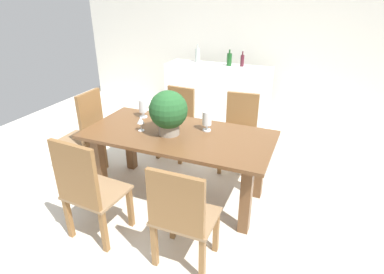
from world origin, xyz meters
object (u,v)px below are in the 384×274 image
(chair_near_right, at_px, (181,215))
(kitchen_counter, at_px, (217,93))
(crystal_vase_center_near, at_px, (143,107))
(dining_table, at_px, (179,145))
(crystal_vase_left, at_px, (207,119))
(chair_head_end, at_px, (86,132))
(wine_bottle_tall, at_px, (229,59))
(chair_near_left, at_px, (87,188))
(chair_far_right, at_px, (240,128))
(wine_bottle_dark, at_px, (198,55))
(flower_centerpiece, at_px, (168,111))
(chair_far_left, at_px, (178,119))
(wine_glass, at_px, (141,121))
(wine_bottle_clear, at_px, (242,60))

(chair_near_right, height_order, kitchen_counter, kitchen_counter)
(crystal_vase_center_near, bearing_deg, dining_table, -24.45)
(crystal_vase_left, bearing_deg, chair_head_end, -173.16)
(crystal_vase_left, distance_m, kitchen_counter, 2.23)
(chair_near_right, height_order, wine_bottle_tall, wine_bottle_tall)
(chair_near_left, distance_m, crystal_vase_left, 1.31)
(wine_bottle_tall, bearing_deg, chair_far_right, -68.06)
(chair_near_right, relative_size, wine_bottle_dark, 3.16)
(chair_head_end, bearing_deg, chair_near_right, 61.05)
(flower_centerpiece, xyz_separation_m, crystal_vase_center_near, (-0.47, 0.30, -0.12))
(flower_centerpiece, distance_m, wine_bottle_dark, 2.56)
(chair_far_left, bearing_deg, crystal_vase_left, -43.29)
(wine_glass, distance_m, kitchen_counter, 2.40)
(chair_near_right, height_order, wine_glass, chair_near_right)
(wine_bottle_tall, bearing_deg, chair_far_left, -99.93)
(chair_near_left, xyz_separation_m, kitchen_counter, (0.10, 3.19, -0.08))
(chair_head_end, bearing_deg, crystal_vase_left, 96.96)
(chair_far_left, xyz_separation_m, wine_bottle_clear, (0.46, 1.49, 0.53))
(chair_far_right, height_order, chair_far_left, chair_far_right)
(wine_bottle_dark, bearing_deg, chair_far_right, -52.59)
(wine_glass, height_order, wine_bottle_clear, wine_bottle_clear)
(wine_bottle_tall, bearing_deg, wine_glass, -94.98)
(wine_glass, relative_size, kitchen_counter, 0.09)
(wine_bottle_tall, bearing_deg, crystal_vase_left, -79.37)
(flower_centerpiece, relative_size, crystal_vase_center_near, 2.15)
(crystal_vase_center_near, xyz_separation_m, wine_bottle_tall, (0.38, 2.10, 0.17))
(chair_near_right, bearing_deg, wine_bottle_clear, -83.43)
(chair_far_right, distance_m, wine_bottle_tall, 1.64)
(chair_far_right, xyz_separation_m, crystal_vase_center_near, (-0.96, -0.65, 0.36))
(chair_head_end, relative_size, crystal_vase_left, 4.99)
(wine_bottle_clear, bearing_deg, chair_near_left, -98.20)
(flower_centerpiece, xyz_separation_m, wine_bottle_tall, (-0.09, 2.39, 0.05))
(dining_table, bearing_deg, chair_near_right, -64.48)
(chair_far_right, bearing_deg, flower_centerpiece, -123.18)
(wine_bottle_dark, distance_m, wine_bottle_clear, 0.79)
(chair_near_right, xyz_separation_m, wine_bottle_dark, (-1.17, 3.31, 0.53))
(chair_far_right, height_order, flower_centerpiece, flower_centerpiece)
(chair_near_left, height_order, wine_bottle_tall, wine_bottle_tall)
(dining_table, bearing_deg, chair_head_end, -179.99)
(flower_centerpiece, height_order, crystal_vase_left, flower_centerpiece)
(wine_glass, bearing_deg, wine_bottle_clear, 80.39)
(chair_head_end, bearing_deg, wine_bottle_clear, 152.98)
(chair_far_left, bearing_deg, chair_far_right, 4.91)
(chair_near_left, bearing_deg, wine_bottle_tall, -90.76)
(dining_table, relative_size, chair_far_right, 2.07)
(wine_glass, bearing_deg, crystal_vase_center_near, 116.96)
(chair_head_end, relative_size, wine_bottle_clear, 4.38)
(chair_near_left, height_order, flower_centerpiece, flower_centerpiece)
(dining_table, height_order, wine_glass, wine_glass)
(chair_head_end, height_order, chair_far_right, chair_head_end)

